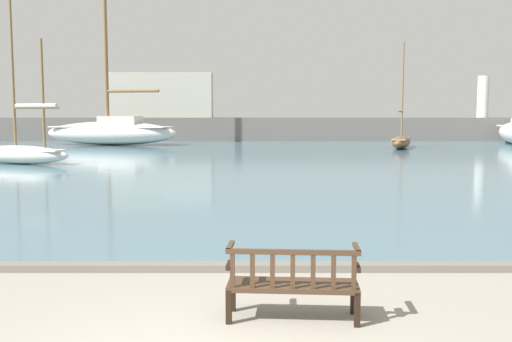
{
  "coord_description": "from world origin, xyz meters",
  "views": [
    {
      "loc": [
        0.46,
        -5.13,
        2.52
      ],
      "look_at": [
        0.46,
        10.0,
        1.0
      ],
      "focal_mm": 40.0,
      "sensor_mm": 36.0,
      "label": 1
    }
  ],
  "objects_px": {
    "park_bench": "(293,282)",
    "sailboat_far_port": "(401,141)",
    "sailboat_nearest_port": "(112,131)",
    "sailboat_nearest_starboard": "(19,151)"
  },
  "relations": [
    {
      "from": "sailboat_nearest_port",
      "to": "park_bench",
      "type": "bearing_deg",
      "value": -72.77
    },
    {
      "from": "sailboat_far_port",
      "to": "sailboat_nearest_starboard",
      "type": "bearing_deg",
      "value": -149.77
    },
    {
      "from": "sailboat_nearest_starboard",
      "to": "park_bench",
      "type": "bearing_deg",
      "value": -60.17
    },
    {
      "from": "sailboat_far_port",
      "to": "sailboat_nearest_port",
      "type": "bearing_deg",
      "value": 169.15
    },
    {
      "from": "park_bench",
      "to": "sailboat_far_port",
      "type": "bearing_deg",
      "value": 73.68
    },
    {
      "from": "sailboat_nearest_starboard",
      "to": "sailboat_nearest_port",
      "type": "height_order",
      "value": "sailboat_nearest_port"
    },
    {
      "from": "sailboat_nearest_starboard",
      "to": "sailboat_nearest_port",
      "type": "bearing_deg",
      "value": 89.06
    },
    {
      "from": "park_bench",
      "to": "sailboat_nearest_starboard",
      "type": "bearing_deg",
      "value": 119.83
    },
    {
      "from": "park_bench",
      "to": "sailboat_nearest_port",
      "type": "height_order",
      "value": "sailboat_nearest_port"
    },
    {
      "from": "sailboat_nearest_starboard",
      "to": "sailboat_far_port",
      "type": "xyz_separation_m",
      "value": [
        22.08,
        12.86,
        -0.12
      ]
    }
  ]
}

